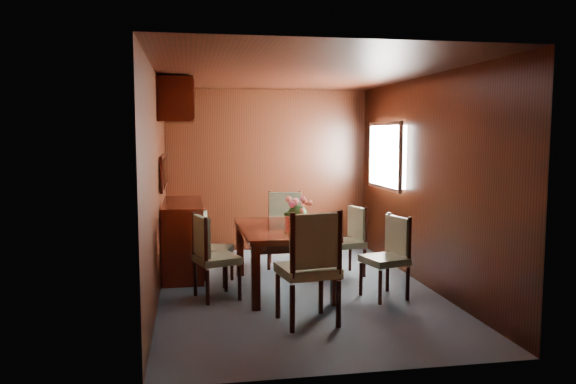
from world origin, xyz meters
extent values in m
plane|color=#3A4650|center=(0.00, 0.00, 0.00)|extent=(4.50, 4.50, 0.00)
cube|color=black|center=(-1.50, 0.00, 1.20)|extent=(0.02, 4.50, 2.40)
cube|color=black|center=(1.50, 0.00, 1.20)|extent=(0.02, 4.50, 2.40)
cube|color=black|center=(0.00, 2.25, 1.20)|extent=(3.00, 0.02, 2.40)
cube|color=black|center=(0.00, -2.25, 1.20)|extent=(3.00, 0.02, 2.40)
cube|color=black|center=(0.00, 0.00, 2.40)|extent=(3.00, 4.50, 0.02)
cube|color=white|center=(1.48, 1.10, 1.45)|extent=(0.14, 1.10, 0.80)
cube|color=#B2B2B7|center=(1.41, 1.10, 1.45)|extent=(0.04, 1.20, 0.90)
cube|color=black|center=(-1.47, 1.00, 1.28)|extent=(0.03, 1.36, 0.41)
cube|color=silver|center=(-1.45, 1.00, 1.28)|extent=(0.01, 1.30, 0.35)
cube|color=black|center=(-1.30, 1.00, 2.13)|extent=(0.40, 1.40, 0.50)
cube|color=black|center=(-1.25, 1.00, 0.45)|extent=(0.48, 1.40, 0.90)
cube|color=black|center=(-0.53, -0.65, 0.33)|extent=(0.09, 0.09, 0.65)
cube|color=black|center=(0.29, -0.63, 0.33)|extent=(0.09, 0.09, 0.65)
cube|color=black|center=(-0.56, 0.74, 0.33)|extent=(0.09, 0.09, 0.65)
cube|color=black|center=(0.26, 0.76, 0.33)|extent=(0.09, 0.09, 0.65)
cube|color=black|center=(-0.14, 0.06, 0.60)|extent=(0.86, 1.42, 0.09)
cube|color=black|center=(-0.14, 0.06, 0.68)|extent=(0.98, 1.53, 0.06)
cylinder|color=black|center=(-1.12, -0.05, 0.18)|extent=(0.04, 0.04, 0.37)
cylinder|color=black|center=(-1.00, -0.40, 0.18)|extent=(0.04, 0.04, 0.37)
cylinder|color=black|center=(-0.78, 0.06, 0.18)|extent=(0.04, 0.04, 0.37)
cylinder|color=black|center=(-0.66, -0.29, 0.18)|extent=(0.04, 0.04, 0.37)
cube|color=#68785B|center=(-0.89, -0.17, 0.42)|extent=(0.53, 0.54, 0.07)
cylinder|color=black|center=(-1.13, -0.05, 0.67)|extent=(0.04, 0.04, 0.49)
cylinder|color=black|center=(-1.01, -0.41, 0.67)|extent=(0.04, 0.04, 0.49)
cube|color=#68785B|center=(-1.05, -0.22, 0.68)|extent=(0.18, 0.39, 0.41)
cylinder|color=black|center=(-1.00, 0.64, 0.17)|extent=(0.04, 0.04, 0.34)
cylinder|color=black|center=(-1.11, 0.31, 0.17)|extent=(0.04, 0.04, 0.34)
cylinder|color=black|center=(-0.68, 0.53, 0.17)|extent=(0.04, 0.04, 0.34)
cylinder|color=black|center=(-0.79, 0.20, 0.17)|extent=(0.04, 0.04, 0.34)
cube|color=#68785B|center=(-0.89, 0.42, 0.40)|extent=(0.50, 0.51, 0.07)
cylinder|color=black|center=(-1.00, 0.64, 0.63)|extent=(0.04, 0.04, 0.46)
cylinder|color=black|center=(-1.12, 0.31, 0.63)|extent=(0.04, 0.04, 0.46)
cube|color=#68785B|center=(-1.04, 0.47, 0.64)|extent=(0.17, 0.37, 0.39)
cylinder|color=black|center=(1.08, -0.60, 0.18)|extent=(0.04, 0.04, 0.36)
cylinder|color=black|center=(0.98, -0.25, 0.18)|extent=(0.04, 0.04, 0.36)
cylinder|color=black|center=(0.75, -0.69, 0.18)|extent=(0.04, 0.04, 0.36)
cylinder|color=black|center=(0.65, -0.34, 0.18)|extent=(0.04, 0.04, 0.36)
cube|color=#68785B|center=(0.87, -0.47, 0.41)|extent=(0.50, 0.51, 0.07)
cylinder|color=black|center=(1.09, -0.60, 0.65)|extent=(0.04, 0.04, 0.47)
cylinder|color=black|center=(0.99, -0.25, 0.65)|extent=(0.04, 0.04, 0.47)
cube|color=#68785B|center=(1.02, -0.43, 0.67)|extent=(0.15, 0.38, 0.40)
cylinder|color=black|center=(0.93, 0.40, 0.17)|extent=(0.04, 0.04, 0.35)
cylinder|color=black|center=(0.84, 0.74, 0.17)|extent=(0.04, 0.04, 0.35)
cylinder|color=black|center=(0.60, 0.32, 0.17)|extent=(0.04, 0.04, 0.35)
cylinder|color=black|center=(0.52, 0.67, 0.17)|extent=(0.04, 0.04, 0.35)
cube|color=#68785B|center=(0.72, 0.53, 0.40)|extent=(0.47, 0.49, 0.07)
cylinder|color=black|center=(0.94, 0.40, 0.63)|extent=(0.04, 0.04, 0.46)
cylinder|color=black|center=(0.85, 0.75, 0.63)|extent=(0.04, 0.04, 0.46)
cube|color=#68785B|center=(0.88, 0.57, 0.65)|extent=(0.14, 0.37, 0.39)
cylinder|color=black|center=(-0.29, -1.34, 0.22)|extent=(0.05, 0.05, 0.43)
cylinder|color=black|center=(0.15, -1.28, 0.22)|extent=(0.05, 0.05, 0.43)
cylinder|color=black|center=(-0.35, -0.93, 0.22)|extent=(0.05, 0.05, 0.43)
cylinder|color=black|center=(0.08, -0.86, 0.22)|extent=(0.05, 0.05, 0.43)
cube|color=#68785B|center=(-0.10, -1.10, 0.50)|extent=(0.57, 0.56, 0.09)
cylinder|color=black|center=(-0.29, -1.35, 0.78)|extent=(0.05, 0.05, 0.57)
cylinder|color=black|center=(0.15, -1.29, 0.78)|extent=(0.05, 0.05, 0.57)
cube|color=#68785B|center=(-0.07, -1.30, 0.81)|extent=(0.47, 0.14, 0.49)
cylinder|color=black|center=(0.30, 1.27, 0.20)|extent=(0.04, 0.04, 0.40)
cylinder|color=black|center=(-0.10, 1.34, 0.20)|extent=(0.04, 0.04, 0.40)
cylinder|color=black|center=(0.23, 0.89, 0.20)|extent=(0.04, 0.04, 0.40)
cylinder|color=black|center=(-0.17, 0.97, 0.20)|extent=(0.04, 0.04, 0.40)
cube|color=#68785B|center=(0.06, 1.12, 0.46)|extent=(0.54, 0.52, 0.08)
cylinder|color=black|center=(0.30, 1.28, 0.72)|extent=(0.04, 0.04, 0.53)
cylinder|color=black|center=(-0.10, 1.35, 0.72)|extent=(0.04, 0.04, 0.53)
cube|color=#68785B|center=(0.09, 1.30, 0.74)|extent=(0.43, 0.14, 0.45)
cylinder|color=#B94638|center=(0.06, 0.24, 0.75)|extent=(0.29, 0.29, 0.09)
sphere|color=#24571D|center=(0.06, 0.24, 0.82)|extent=(0.22, 0.22, 0.22)
camera|label=1|loc=(-1.16, -6.05, 1.75)|focal=35.00mm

